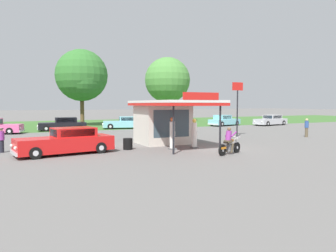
# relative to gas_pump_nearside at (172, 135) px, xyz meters

# --- Properties ---
(ground_plane) EXTENTS (300.00, 300.00, 0.00)m
(ground_plane) POSITION_rel_gas_pump_nearside_xyz_m (2.65, -1.07, -0.95)
(ground_plane) COLOR slate
(grass_verge_strip) EXTENTS (120.00, 24.00, 0.01)m
(grass_verge_strip) POSITION_rel_gas_pump_nearside_xyz_m (2.65, 28.93, -0.94)
(grass_verge_strip) COLOR #3D6B2D
(grass_verge_strip) RESTS_ON ground
(service_station_kiosk) EXTENTS (4.15, 7.20, 3.59)m
(service_station_kiosk) POSITION_rel_gas_pump_nearside_xyz_m (0.81, 2.77, 0.91)
(service_station_kiosk) COLOR beige
(service_station_kiosk) RESTS_ON ground
(gas_pump_nearside) EXTENTS (0.44, 0.44, 2.07)m
(gas_pump_nearside) POSITION_rel_gas_pump_nearside_xyz_m (0.00, 0.00, 0.00)
(gas_pump_nearside) COLOR slate
(gas_pump_nearside) RESTS_ON ground
(gas_pump_offside) EXTENTS (0.44, 0.44, 1.94)m
(gas_pump_offside) POSITION_rel_gas_pump_nearside_xyz_m (1.63, -0.00, -0.06)
(gas_pump_offside) COLOR slate
(gas_pump_offside) RESTS_ON ground
(motorcycle_with_rider) EXTENTS (2.07, 0.97, 1.58)m
(motorcycle_with_rider) POSITION_rel_gas_pump_nearside_xyz_m (2.10, -3.18, -0.30)
(motorcycle_with_rider) COLOR black
(motorcycle_with_rider) RESTS_ON ground
(featured_classic_sedan) EXTENTS (5.78, 2.68, 1.54)m
(featured_classic_sedan) POSITION_rel_gas_pump_nearside_xyz_m (-6.36, 1.06, -0.24)
(featured_classic_sedan) COLOR red
(featured_classic_sedan) RESTS_ON ground
(parked_car_back_row_right) EXTENTS (5.39, 2.93, 1.43)m
(parked_car_back_row_right) POSITION_rel_gas_pump_nearside_xyz_m (2.89, 18.20, -0.29)
(parked_car_back_row_right) COLOR #7AC6D1
(parked_car_back_row_right) RESTS_ON ground
(parked_car_back_row_left) EXTENTS (5.57, 2.72, 1.42)m
(parked_car_back_row_left) POSITION_rel_gas_pump_nearside_xyz_m (22.78, 15.18, -0.30)
(parked_car_back_row_left) COLOR #B7B7BC
(parked_car_back_row_left) RESTS_ON ground
(parked_car_back_row_centre_left) EXTENTS (5.48, 2.42, 1.48)m
(parked_car_back_row_centre_left) POSITION_rel_gas_pump_nearside_xyz_m (9.70, 19.56, -0.27)
(parked_car_back_row_centre_left) COLOR #2D844C
(parked_car_back_row_centre_left) RESTS_ON ground
(parked_car_back_row_far_right) EXTENTS (5.29, 2.28, 1.44)m
(parked_car_back_row_far_right) POSITION_rel_gas_pump_nearside_xyz_m (-4.14, 18.56, -0.28)
(parked_car_back_row_far_right) COLOR black
(parked_car_back_row_far_right) RESTS_ON ground
(parked_car_back_row_far_left) EXTENTS (5.21, 3.04, 1.45)m
(parked_car_back_row_far_left) POSITION_rel_gas_pump_nearside_xyz_m (16.45, 17.21, -0.29)
(parked_car_back_row_far_left) COLOR #7AC6D1
(parked_car_back_row_far_left) RESTS_ON ground
(bystander_leaning_by_kiosk) EXTENTS (0.34, 0.34, 1.64)m
(bystander_leaning_by_kiosk) POSITION_rel_gas_pump_nearside_xyz_m (14.17, 1.81, -0.09)
(bystander_leaning_by_kiosk) COLOR brown
(bystander_leaning_by_kiosk) RESTS_ON ground
(bystander_admiring_sedan) EXTENTS (0.34, 0.34, 1.49)m
(bystander_admiring_sedan) POSITION_rel_gas_pump_nearside_xyz_m (-9.78, 3.35, -0.16)
(bystander_admiring_sedan) COLOR black
(bystander_admiring_sedan) RESTS_ON ground
(tree_oak_left) EXTENTS (7.48, 7.48, 10.62)m
(tree_oak_left) POSITION_rel_gas_pump_nearside_xyz_m (14.21, 29.86, 5.76)
(tree_oak_left) COLOR brown
(tree_oak_left) RESTS_ON ground
(tree_oak_distant_spare) EXTENTS (6.81, 6.81, 10.10)m
(tree_oak_distant_spare) POSITION_rel_gas_pump_nearside_xyz_m (-0.75, 24.93, 5.56)
(tree_oak_distant_spare) COLOR brown
(tree_oak_distant_spare) RESTS_ON ground
(roadside_pole_sign) EXTENTS (1.10, 0.12, 4.80)m
(roadside_pole_sign) POSITION_rel_gas_pump_nearside_xyz_m (8.67, 4.52, 2.33)
(roadside_pole_sign) COLOR black
(roadside_pole_sign) RESTS_ON ground
(spare_tire_stack) EXTENTS (0.60, 0.60, 0.72)m
(spare_tire_stack) POSITION_rel_gas_pump_nearside_xyz_m (-2.55, 1.28, -0.59)
(spare_tire_stack) COLOR black
(spare_tire_stack) RESTS_ON ground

